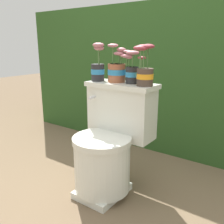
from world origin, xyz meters
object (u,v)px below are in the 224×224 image
Objects in this scene: potted_plant_middle at (131,69)px; toilet at (110,143)px; potted_plant_left at (98,67)px; potted_plant_midright at (145,69)px; potted_plant_midleft at (117,70)px.

toilet is at bearing -113.29° from potted_plant_middle.
potted_plant_middle is at bearing 66.71° from toilet.
potted_plant_left is 1.03× the size of potted_plant_midright.
potted_plant_left is at bearing 148.29° from toilet.
potted_plant_middle reaches higher than toilet.
potted_plant_midleft is at bearing 15.84° from potted_plant_left.
potted_plant_midleft is at bearing 170.43° from potted_plant_midright.
potted_plant_midleft is 1.18× the size of potted_plant_middle.
potted_plant_midright is (0.36, -0.00, 0.00)m from potted_plant_left.
potted_plant_middle is (0.24, 0.04, -0.01)m from potted_plant_left.
potted_plant_left reaches higher than toilet.
potted_plant_left is 0.14m from potted_plant_midleft.
potted_plant_middle is at bearing 8.47° from potted_plant_left.
potted_plant_left is 1.21× the size of potted_plant_middle.
potted_plant_midleft is 0.23m from potted_plant_midright.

